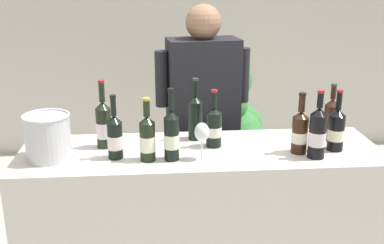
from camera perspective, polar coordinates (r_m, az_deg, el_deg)
wall_back at (r=4.87m, az=-2.03°, el=12.57°), size 8.00×0.10×2.80m
counter at (r=2.64m, az=1.00°, el=-13.34°), size 1.85×0.57×0.98m
wine_bottle_0 at (r=2.25m, az=-2.50°, el=-1.58°), size 0.07×0.07×0.36m
wine_bottle_1 at (r=2.35m, az=14.99°, el=-1.30°), size 0.09×0.09×0.34m
wine_bottle_2 at (r=2.40m, az=12.96°, el=-1.14°), size 0.08×0.08×0.31m
wine_bottle_3 at (r=2.53m, az=0.42°, el=0.72°), size 0.08×0.08×0.34m
wine_bottle_4 at (r=2.45m, az=-10.68°, el=-0.28°), size 0.08×0.08×0.36m
wine_bottle_5 at (r=2.30m, az=-9.34°, el=-1.78°), size 0.08×0.08×0.32m
wine_bottle_6 at (r=2.63m, az=16.54°, el=0.48°), size 0.08×0.08×0.31m
wine_bottle_7 at (r=2.49m, az=17.11°, el=-0.89°), size 0.08×0.08×0.32m
wine_bottle_8 at (r=2.26m, az=-5.44°, el=-1.96°), size 0.08×0.08×0.31m
wine_bottle_9 at (r=2.43m, az=2.67°, el=-0.58°), size 0.08×0.08×0.30m
wine_glass at (r=2.25m, az=1.21°, el=-1.44°), size 0.07×0.07×0.19m
ice_bucket at (r=2.37m, az=-17.12°, el=-1.69°), size 0.23×0.23×0.23m
person_server at (r=3.01m, az=1.28°, el=-2.31°), size 0.59×0.29×1.67m
potted_shrub at (r=3.80m, az=4.68°, el=0.11°), size 0.53×0.55×1.25m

